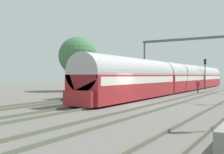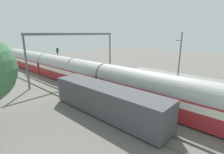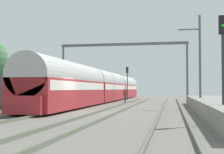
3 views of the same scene
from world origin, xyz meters
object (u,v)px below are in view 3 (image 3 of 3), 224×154
Objects in this scene: freight_car at (36,91)px; person_crossing at (125,94)px; catenary_gantry at (123,57)px; railway_signal_far at (127,79)px; railway_signal_near at (223,54)px; passenger_train at (106,87)px.

freight_car is 7.51× the size of person_crossing.
freight_car is at bearing -115.40° from catenary_gantry.
freight_car is 20.51m from railway_signal_far.
freight_car is 2.51× the size of railway_signal_near.
railway_signal_near reaches higher than passenger_train.
passenger_train is 3.78× the size of freight_car.
railway_signal_near is at bearing -124.72° from person_crossing.
person_crossing is 9.67m from railway_signal_far.
person_crossing is 6.07m from catenary_gantry.
railway_signal_near is 34.05m from railway_signal_far.
railway_signal_near reaches higher than person_crossing.
freight_car is 15.68m from catenary_gantry.
passenger_train is at bearing 71.45° from freight_car.
person_crossing is 0.33× the size of railway_signal_near.
railway_signal_far is (1.92, 6.66, 1.24)m from passenger_train.
passenger_train reaches higher than freight_car.
person_crossing is at bearing -83.77° from railway_signal_far.
person_crossing is (7.24, 10.11, -0.44)m from freight_car.
railway_signal_far is at bearing 72.30° from freight_car.
freight_car is 12.44m from person_crossing.
freight_car reaches higher than person_crossing.
railway_signal_near is 1.03× the size of railway_signal_far.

